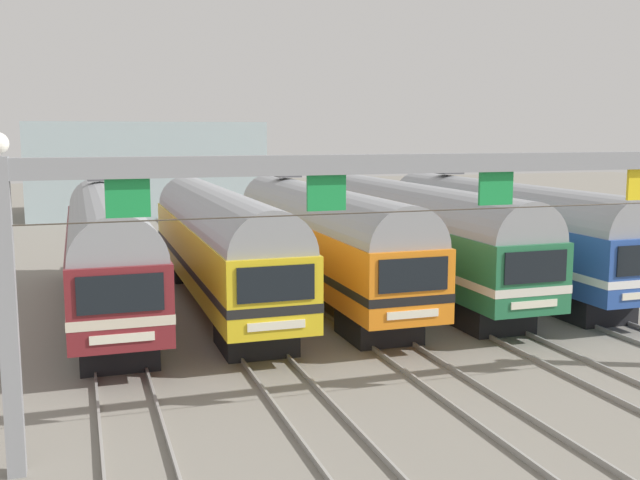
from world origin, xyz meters
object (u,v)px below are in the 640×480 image
object	(u,v)px
commuter_train_maroon	(107,245)
commuter_train_yellow	(219,240)
commuter_train_blue	(501,228)
catenary_gantry	(495,203)
commuter_train_orange	(321,236)
commuter_train_green	(415,232)

from	to	relation	value
commuter_train_maroon	commuter_train_yellow	bearing A→B (deg)	-0.06
commuter_train_blue	catenary_gantry	bearing A→B (deg)	-122.40
commuter_train_yellow	commuter_train_orange	bearing A→B (deg)	0.06
commuter_train_maroon	catenary_gantry	world-z (taller)	catenary_gantry
commuter_train_maroon	commuter_train_green	xyz separation A→B (m)	(12.85, -0.00, -0.00)
commuter_train_orange	commuter_train_blue	bearing A→B (deg)	0.00
commuter_train_orange	commuter_train_blue	xyz separation A→B (m)	(8.57, 0.00, 0.00)
commuter_train_green	commuter_train_orange	bearing A→B (deg)	179.94
commuter_train_orange	catenary_gantry	size ratio (longest dim) A/B	0.81
commuter_train_yellow	commuter_train_green	size ratio (longest dim) A/B	1.00
commuter_train_yellow	commuter_train_blue	xyz separation A→B (m)	(12.85, 0.00, 0.00)
commuter_train_orange	commuter_train_green	xyz separation A→B (m)	(4.28, -0.00, -0.00)
commuter_train_maroon	commuter_train_blue	xyz separation A→B (m)	(17.13, 0.00, 0.00)
commuter_train_maroon	commuter_train_green	world-z (taller)	commuter_train_maroon
commuter_train_maroon	catenary_gantry	size ratio (longest dim) A/B	0.81
commuter_train_green	commuter_train_blue	bearing A→B (deg)	0.06
commuter_train_orange	commuter_train_green	size ratio (longest dim) A/B	1.00
commuter_train_yellow	commuter_train_maroon	bearing A→B (deg)	179.94
commuter_train_yellow	catenary_gantry	size ratio (longest dim) A/B	0.81
commuter_train_orange	commuter_train_green	bearing A→B (deg)	-0.06
commuter_train_green	commuter_train_blue	xyz separation A→B (m)	(4.28, 0.00, 0.00)
commuter_train_blue	catenary_gantry	distance (m)	16.19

